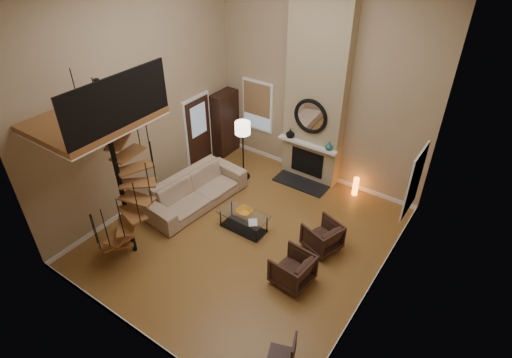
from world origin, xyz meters
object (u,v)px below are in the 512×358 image
Objects in this scene: floor_lamp at (243,133)px; hutch at (225,124)px; coffee_table at (243,220)px; sofa at (196,190)px; armchair_far at (295,271)px; accent_lamp at (355,187)px; armchair_near at (324,238)px; side_chair at (286,355)px.

hutch is at bearing 146.82° from floor_lamp.
floor_lamp is at bearing 126.07° from coffee_table.
sofa reaches higher than armchair_far.
sofa is 4.17m from accent_lamp.
floor_lamp is at bearing -160.97° from accent_lamp.
armchair_near reaches higher than coffee_table.
floor_lamp reaches higher than armchair_far.
side_chair is (4.31, -2.70, 0.13)m from sofa.
armchair_far is 0.64× the size of coffee_table.
side_chair is at bearing -78.55° from accent_lamp.
hutch is 3.69× the size of accent_lamp.
armchair_near is at bearing -25.93° from hutch.
coffee_table is at bearing -45.46° from hutch.
sofa reaches higher than armchair_near.
sofa is 1.59× the size of floor_lamp.
coffee_table is at bearing -53.93° from floor_lamp.
coffee_table is (-1.85, 0.76, -0.07)m from armchair_far.
armchair_far is at bearing -37.40° from hutch.
armchair_far is at bearing -22.41° from coffee_table.
hutch reaches higher than coffee_table.
armchair_near is 3.62m from floor_lamp.
accent_lamp is at bearing -171.15° from armchair_far.
armchair_far is 2.00m from coffee_table.
side_chair reaches higher than accent_lamp.
floor_lamp reaches higher than armchair_near.
hutch reaches higher than accent_lamp.
floor_lamp is at bearing -33.18° from hutch.
armchair_near is at bearing -79.39° from sofa.
coffee_table is at bearing -89.78° from sofa.
armchair_far is 3.57m from accent_lamp.
side_chair is at bearing 33.95° from armchair_near.
armchair_near is at bearing -176.56° from armchair_far.
armchair_near is 1.94m from coffee_table.
accent_lamp is (1.62, 2.80, -0.03)m from coffee_table.
armchair_far reaches higher than coffee_table.
coffee_table is (-1.89, -0.45, -0.07)m from armchair_near.
hutch is at bearing 27.42° from sofa.
sofa is 1.95m from floor_lamp.
hutch reaches higher than armchair_far.
accent_lamp is at bearing -154.84° from armchair_near.
hutch is 2.59× the size of armchair_far.
side_chair is at bearing -43.29° from coffee_table.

